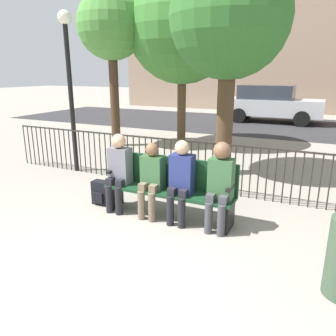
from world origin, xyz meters
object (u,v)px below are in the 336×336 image
Objects in this scene: park_bench at (170,185)px; seated_person_1 at (151,176)px; tree_0 at (111,27)px; lamp_post at (69,68)px; tree_2 at (230,19)px; parked_car_1 at (271,103)px; seated_person_0 at (119,168)px; seated_person_3 at (220,181)px; tree_1 at (182,28)px; backpack at (101,193)px; seated_person_2 at (181,178)px.

seated_person_1 reaches higher than park_bench.
tree_0 is 2.94m from lamp_post.
seated_person_1 is at bearing -97.71° from tree_2.
park_bench is 11.04m from parked_car_1.
seated_person_3 reaches higher than seated_person_0.
tree_1 reaches higher than park_bench.
park_bench is at bearing -47.23° from tree_0.
lamp_post is (-2.72, 1.45, 1.61)m from seated_person_1.
lamp_post is (-2.13, 1.44, 1.55)m from seated_person_0.
backpack is (-1.01, 0.06, -0.45)m from seated_person_1.
tree_2 is at bearing 82.29° from seated_person_1.
tree_0 is 8.29m from parked_car_1.
seated_person_2 is 0.28× the size of tree_0.
tree_0 reaches higher than backpack.
tree_0 reaches higher than seated_person_2.
tree_0 is (-2.39, 4.02, 3.18)m from backpack.
seated_person_0 is 0.28× the size of tree_2.
tree_1 is (-1.94, 5.00, 2.88)m from park_bench.
tree_1 is at bearing 74.31° from lamp_post.
seated_person_1 is 0.93× the size of seated_person_2.
tree_2 is at bearing -88.09° from parked_car_1.
parked_car_1 reaches higher than seated_person_2.
tree_1 is (-0.67, 5.07, 3.18)m from backpack.
seated_person_3 is 0.29× the size of tree_0.
seated_person_3 is at bearing -1.60° from backpack.
backpack is 0.12× the size of lamp_post.
seated_person_0 is at bearing -7.95° from backpack.
tree_2 reaches higher than park_bench.
tree_1 reaches higher than seated_person_2.
seated_person_0 is 0.28× the size of tree_0.
tree_0 reaches higher than seated_person_1.
seated_person_3 is (1.07, 0.01, 0.07)m from seated_person_1.
seated_person_2 is 3.85m from lamp_post.
parked_car_1 reaches higher than seated_person_3.
parked_car_1 is at bearing 95.09° from seated_person_3.
backpack is (-1.50, 0.06, -0.50)m from seated_person_2.
seated_person_1 is at bearing -0.51° from seated_person_0.
backpack is 6.02m from tree_1.
seated_person_3 reaches higher than backpack.
park_bench is 1.61× the size of seated_person_3.
seated_person_0 is 11.19m from parked_car_1.
tree_0 reaches higher than seated_person_0.
tree_1 is at bearing -106.27° from parked_car_1.
seated_person_3 is 2.15m from backpack.
parked_car_1 reaches higher than backpack.
tree_2 is at bearing -50.38° from tree_1.
seated_person_0 is 3.01m from lamp_post.
seated_person_1 is at bearing -71.81° from tree_1.
tree_0 is at bearing -116.13° from parked_car_1.
seated_person_1 is 2.87× the size of backpack.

